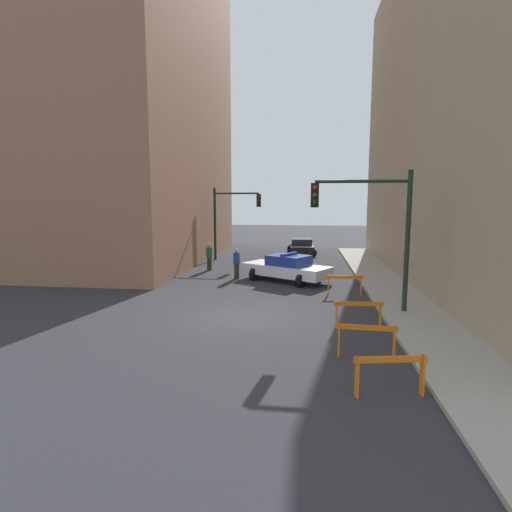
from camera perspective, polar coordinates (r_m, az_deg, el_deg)
name	(u,v)px	position (r m, az deg, el deg)	size (l,w,h in m)	color
ground_plane	(244,317)	(14.75, -1.74, -8.71)	(120.00, 120.00, 0.00)	#2D2D33
sidewalk_right	(421,322)	(15.09, 22.50, -8.68)	(2.40, 44.00, 0.12)	#9E998E
building_corner_left	(107,95)	(32.28, -20.47, 20.70)	(14.00, 20.00, 23.39)	#93664C
traffic_light_near	(375,220)	(15.37, 16.70, 5.01)	(3.64, 0.35, 5.20)	black
traffic_light_far	(230,213)	(28.86, -3.78, 6.13)	(3.44, 0.35, 5.20)	black
police_car	(286,268)	(21.19, 4.38, -1.68)	(4.98, 3.99, 1.52)	white
parked_car_near	(301,246)	(32.12, 6.51, 1.38)	(2.41, 4.38, 1.31)	black
pedestrian_crossing	(237,263)	(21.86, -2.79, -1.02)	(0.46, 0.46, 1.66)	#382D23
pedestrian_corner	(209,256)	(24.71, -6.69, -0.06)	(0.51, 0.51, 1.66)	#382D23
barrier_front	(390,369)	(9.33, 18.62, -15.04)	(1.58, 0.44, 0.90)	orange
barrier_mid	(366,335)	(11.30, 15.49, -10.87)	(1.60, 0.24, 0.90)	orange
barrier_back	(359,310)	(13.75, 14.43, -7.50)	(1.60, 0.29, 0.90)	orange
barrier_corner	(345,282)	(18.37, 12.56, -3.63)	(1.60, 0.20, 0.90)	orange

